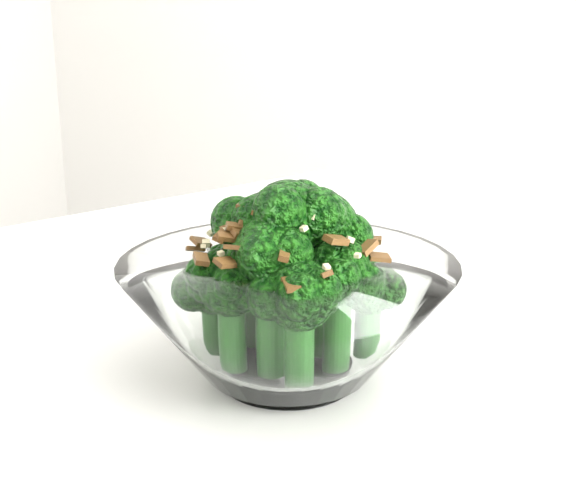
% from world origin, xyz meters
% --- Properties ---
extents(broccoli_dish, '(0.20, 0.20, 0.12)m').
position_xyz_m(broccoli_dish, '(-0.06, 0.06, 0.80)').
color(broccoli_dish, white).
rests_on(broccoli_dish, table).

